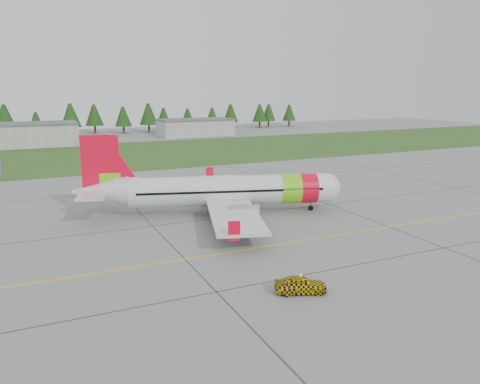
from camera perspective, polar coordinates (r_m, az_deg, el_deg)
name	(u,v)px	position (r m, az deg, el deg)	size (l,w,h in m)	color
ground	(366,263)	(45.46, 15.12, -8.36)	(320.00, 320.00, 0.00)	gray
aircraft	(224,191)	(59.87, -1.99, 0.13)	(33.34, 31.51, 10.37)	silver
follow_me_car	(301,268)	(37.49, 7.48, -9.22)	(1.66, 1.41, 4.13)	yellow
service_van	(103,166)	(87.66, -16.33, 3.11)	(1.54, 1.45, 4.41)	silver
grass_strip	(149,153)	(118.63, -11.06, 4.69)	(320.00, 50.00, 0.03)	#30561E
taxi_guideline	(317,238)	(51.44, 9.42, -5.59)	(120.00, 0.25, 0.02)	gold
hangar_west	(15,136)	(142.82, -25.74, 6.20)	(32.00, 14.00, 6.00)	#A8A8A3
hangar_east	(195,128)	(159.79, -5.48, 7.80)	(24.00, 12.00, 5.20)	#A8A8A3
treeline	(109,119)	(172.82, -15.68, 8.56)	(160.00, 8.00, 10.00)	#1C3F14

